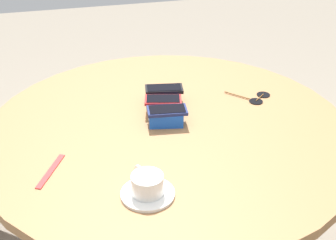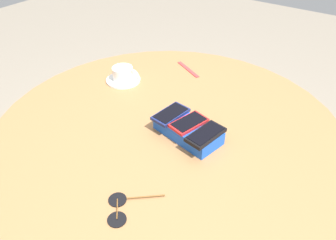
# 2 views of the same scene
# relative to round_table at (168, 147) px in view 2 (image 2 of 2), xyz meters

# --- Properties ---
(round_table) EXTENTS (1.16, 1.16, 0.79)m
(round_table) POSITION_rel_round_table_xyz_m (0.00, 0.00, 0.00)
(round_table) COLOR #2D2D2D
(round_table) RESTS_ON ground_plane
(phone_box) EXTENTS (0.23, 0.14, 0.04)m
(phone_box) POSITION_rel_round_table_xyz_m (-0.08, 0.01, 0.12)
(phone_box) COLOR blue
(phone_box) RESTS_ON round_table
(phone_black) EXTENTS (0.08, 0.14, 0.01)m
(phone_black) POSITION_rel_round_table_xyz_m (-0.16, 0.03, 0.15)
(phone_black) COLOR black
(phone_black) RESTS_ON phone_box
(phone_red) EXTENTS (0.09, 0.13, 0.01)m
(phone_red) POSITION_rel_round_table_xyz_m (-0.08, 0.01, 0.15)
(phone_red) COLOR red
(phone_red) RESTS_ON phone_box
(phone_navy) EXTENTS (0.08, 0.13, 0.01)m
(phone_navy) POSITION_rel_round_table_xyz_m (-0.01, 0.00, 0.15)
(phone_navy) COLOR navy
(phone_navy) RESTS_ON phone_box
(saucer) EXTENTS (0.14, 0.14, 0.01)m
(saucer) POSITION_rel_round_table_xyz_m (0.32, -0.13, 0.10)
(saucer) COLOR white
(saucer) RESTS_ON round_table
(coffee_cup) EXTENTS (0.11, 0.08, 0.05)m
(coffee_cup) POSITION_rel_round_table_xyz_m (0.31, -0.14, 0.13)
(coffee_cup) COLOR white
(coffee_cup) RESTS_ON saucer
(lanyard_strap) EXTENTS (0.15, 0.08, 0.00)m
(lanyard_strap) POSITION_rel_round_table_xyz_m (0.15, -0.37, 0.10)
(lanyard_strap) COLOR red
(lanyard_strap) RESTS_ON round_table
(sunglasses) EXTENTS (0.12, 0.15, 0.01)m
(sunglasses) POSITION_rel_round_table_xyz_m (-0.10, 0.35, 0.10)
(sunglasses) COLOR black
(sunglasses) RESTS_ON round_table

